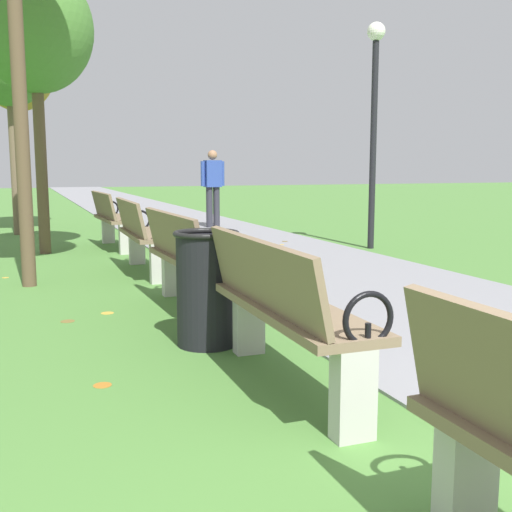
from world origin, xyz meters
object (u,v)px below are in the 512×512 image
object	(u,v)px
park_bench_4	(142,234)
pedestrian_walking	(213,184)
tree_4	(17,72)
tree_2	(35,30)
trash_bin	(207,288)
lamp_post	(374,101)
park_bench_2	(283,308)
park_bench_5	(113,218)
park_bench_3	(189,258)
tree_3	(9,64)

from	to	relation	value
park_bench_4	pedestrian_walking	size ratio (longest dim) A/B	0.99
tree_4	pedestrian_walking	size ratio (longest dim) A/B	2.52
tree_2	trash_bin	distance (m)	6.26
tree_2	lamp_post	size ratio (longest dim) A/B	1.20
park_bench_2	pedestrian_walking	distance (m)	9.76
park_bench_5	trash_bin	bearing A→B (deg)	-91.47
park_bench_5	lamp_post	xyz separation A→B (m)	(3.84, -1.47, 1.82)
pedestrian_walking	lamp_post	distance (m)	4.55
park_bench_3	tree_3	size ratio (longest dim) A/B	0.40
park_bench_5	lamp_post	bearing A→B (deg)	-20.88
pedestrian_walking	trash_bin	bearing A→B (deg)	-107.39
park_bench_5	pedestrian_walking	size ratio (longest dim) A/B	1.00
park_bench_2	lamp_post	bearing A→B (deg)	54.13
tree_3	trash_bin	bearing A→B (deg)	-81.50
park_bench_2	park_bench_3	size ratio (longest dim) A/B	1.00
trash_bin	lamp_post	world-z (taller)	lamp_post
park_bench_2	park_bench_3	xyz separation A→B (m)	(0.00, 2.11, 0.00)
park_bench_5	tree_2	bearing A→B (deg)	-168.72
park_bench_4	tree_4	size ratio (longest dim) A/B	0.39
park_bench_3	lamp_post	bearing A→B (deg)	39.80
park_bench_2	trash_bin	world-z (taller)	park_bench_2
tree_3	lamp_post	size ratio (longest dim) A/B	1.16
pedestrian_walking	park_bench_3	bearing A→B (deg)	-108.72
tree_4	park_bench_5	bearing A→B (deg)	-72.53
tree_3	pedestrian_walking	bearing A→B (deg)	-1.42
trash_bin	lamp_post	xyz separation A→B (m)	(3.99, 4.27, 1.88)
park_bench_3	park_bench_5	world-z (taller)	same
tree_4	pedestrian_walking	bearing A→B (deg)	-20.63
park_bench_4	trash_bin	size ratio (longest dim) A/B	1.91
park_bench_4	park_bench_3	bearing A→B (deg)	-90.00
park_bench_3	tree_4	size ratio (longest dim) A/B	0.39
tree_2	trash_bin	bearing A→B (deg)	-80.79
park_bench_3	trash_bin	distance (m)	1.08
park_bench_3	park_bench_5	xyz separation A→B (m)	(0.00, 4.67, 0.00)
pedestrian_walking	lamp_post	bearing A→B (deg)	-71.63
park_bench_4	tree_3	xyz separation A→B (m)	(-1.41, 5.23, 2.70)
lamp_post	tree_3	bearing A→B (deg)	141.33
park_bench_5	park_bench_3	bearing A→B (deg)	-90.00
pedestrian_walking	trash_bin	world-z (taller)	pedestrian_walking
park_bench_4	tree_2	distance (m)	3.72
tree_4	pedestrian_walking	xyz separation A→B (m)	(3.76, -1.41, -2.31)
park_bench_3	trash_bin	xyz separation A→B (m)	(-0.15, -1.07, -0.06)
park_bench_5	trash_bin	world-z (taller)	park_bench_5
pedestrian_walking	lamp_post	size ratio (longest dim) A/B	0.47
park_bench_3	pedestrian_walking	bearing A→B (deg)	71.28
tree_2	lamp_post	world-z (taller)	tree_2
park_bench_4	tree_3	bearing A→B (deg)	105.14
park_bench_5	lamp_post	distance (m)	4.50
park_bench_4	park_bench_5	size ratio (longest dim) A/B	0.99
park_bench_3	pedestrian_walking	distance (m)	7.74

